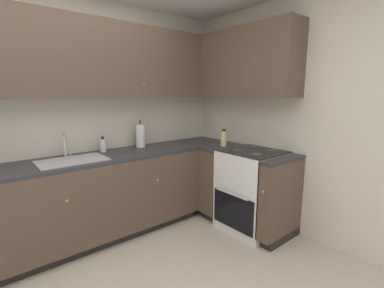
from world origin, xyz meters
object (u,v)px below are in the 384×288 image
Objects in this scene: oven_range at (253,190)px; paper_towel_roll at (140,136)px; oil_bottle at (224,138)px; soap_bottle at (103,145)px.

oven_range is 3.11× the size of paper_towel_roll.
oven_range is 5.02× the size of oil_bottle.
oil_bottle is at bearing -35.95° from paper_towel_roll.
paper_towel_roll is at bearing 144.05° from oil_bottle.
soap_bottle is at bearing 140.51° from oven_range.
paper_towel_roll is 1.61× the size of oil_bottle.
oil_bottle is (0.81, -0.59, -0.04)m from paper_towel_roll.
oil_bottle reaches higher than soap_bottle.
oven_range is 1.74m from soap_bottle.
soap_bottle is 1.41m from oil_bottle.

